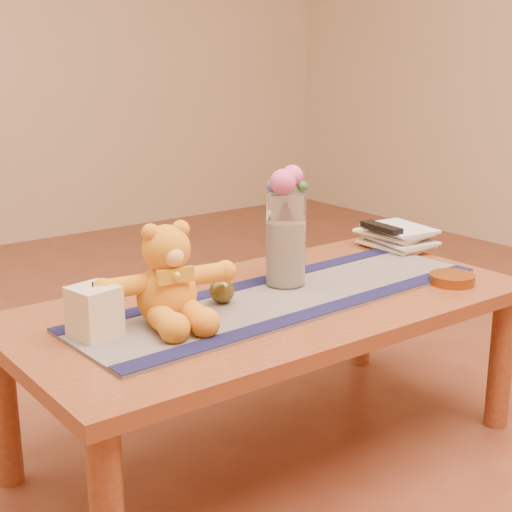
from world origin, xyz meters
TOP-DOWN VIEW (x-y plane):
  - floor at (0.00, 0.00)m, footprint 5.50×5.50m
  - coffee_table_top at (0.00, 0.00)m, footprint 1.40×0.70m
  - table_leg_fr at (0.64, -0.29)m, footprint 0.07×0.07m
  - table_leg_bl at (-0.64, 0.29)m, footprint 0.07×0.07m
  - table_leg_br at (0.64, 0.29)m, footprint 0.07×0.07m
  - persian_runner at (0.04, -0.02)m, footprint 1.21×0.40m
  - runner_border_near at (0.04, -0.16)m, footprint 1.20×0.11m
  - runner_border_far at (0.03, 0.13)m, footprint 1.20×0.11m
  - teddy_bear at (-0.31, 0.01)m, footprint 0.38×0.33m
  - pillar_candle at (-0.50, 0.03)m, footprint 0.11×0.11m
  - candle_wick at (-0.50, 0.03)m, footprint 0.00×0.00m
  - glass_vase at (0.10, 0.06)m, footprint 0.11×0.11m
  - potpourri_fill at (0.10, 0.06)m, footprint 0.09×0.09m
  - rose_left at (0.08, 0.05)m, footprint 0.07×0.07m
  - rose_right at (0.13, 0.07)m, footprint 0.06×0.06m
  - blue_flower_back at (0.11, 0.10)m, footprint 0.04×0.04m
  - blue_flower_side at (0.07, 0.08)m, footprint 0.04×0.04m
  - leaf_sprig at (0.14, 0.04)m, footprint 0.03×0.03m
  - bronze_ball at (-0.13, 0.04)m, footprint 0.08×0.08m
  - book_bottom at (0.59, 0.17)m, footprint 0.17×0.23m
  - book_lower at (0.59, 0.17)m, footprint 0.20×0.25m
  - book_upper at (0.58, 0.17)m, footprint 0.17×0.23m
  - book_top at (0.59, 0.17)m, footprint 0.19×0.24m
  - tv_remote at (0.59, 0.16)m, footprint 0.06×0.16m
  - amber_dish at (0.50, -0.20)m, footprint 0.17×0.17m

SIDE VIEW (x-z plane):
  - floor at x=0.00m, z-range 0.00..0.00m
  - table_leg_fr at x=0.64m, z-range 0.00..0.41m
  - table_leg_bl at x=-0.64m, z-range 0.00..0.41m
  - table_leg_br at x=0.64m, z-range 0.00..0.41m
  - coffee_table_top at x=0.00m, z-range 0.41..0.45m
  - persian_runner at x=0.04m, z-range 0.45..0.46m
  - runner_border_near at x=0.04m, z-range 0.46..0.46m
  - runner_border_far at x=0.03m, z-range 0.46..0.46m
  - book_bottom at x=0.59m, z-range 0.45..0.47m
  - amber_dish at x=0.50m, z-range 0.45..0.48m
  - book_lower at x=0.59m, z-range 0.47..0.49m
  - bronze_ball at x=-0.13m, z-range 0.46..0.52m
  - book_upper at x=0.58m, z-range 0.49..0.51m
  - pillar_candle at x=-0.50m, z-range 0.46..0.58m
  - book_top at x=0.59m, z-range 0.51..0.53m
  - tv_remote at x=0.59m, z-range 0.53..0.54m
  - potpourri_fill at x=0.10m, z-range 0.46..0.64m
  - teddy_bear at x=-0.31m, z-range 0.46..0.69m
  - candle_wick at x=-0.50m, z-range 0.58..0.59m
  - glass_vase at x=0.10m, z-range 0.46..0.72m
  - leaf_sprig at x=0.14m, z-range 0.72..0.75m
  - blue_flower_side at x=0.07m, z-range 0.72..0.76m
  - blue_flower_back at x=0.11m, z-range 0.72..0.77m
  - rose_left at x=0.08m, z-range 0.72..0.79m
  - rose_right at x=0.13m, z-range 0.73..0.79m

